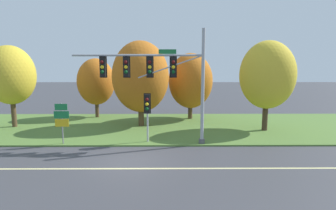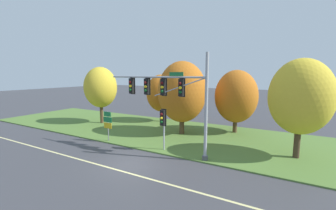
% 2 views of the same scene
% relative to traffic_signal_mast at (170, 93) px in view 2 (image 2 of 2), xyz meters
% --- Properties ---
extents(ground_plane, '(160.00, 160.00, 0.00)m').
position_rel_traffic_signal_mast_xyz_m(ground_plane, '(-1.55, -2.89, -4.62)').
color(ground_plane, '#3D3D42').
extents(lane_stripe, '(36.00, 0.16, 0.01)m').
position_rel_traffic_signal_mast_xyz_m(lane_stripe, '(-1.55, -4.09, -4.62)').
color(lane_stripe, beige).
rests_on(lane_stripe, ground).
extents(grass_verge, '(48.00, 11.50, 0.10)m').
position_rel_traffic_signal_mast_xyz_m(grass_verge, '(-1.55, 5.36, -4.57)').
color(grass_verge, '#517533').
rests_on(grass_verge, ground).
extents(traffic_signal_mast, '(8.39, 0.49, 7.33)m').
position_rel_traffic_signal_mast_xyz_m(traffic_signal_mast, '(0.00, 0.00, 0.00)').
color(traffic_signal_mast, '#9EA0A5').
rests_on(traffic_signal_mast, grass_verge).
extents(pedestrian_signal_near_kerb, '(0.46, 0.55, 3.25)m').
position_rel_traffic_signal_mast_xyz_m(pedestrian_signal_near_kerb, '(-0.81, 0.30, -2.15)').
color(pedestrian_signal_near_kerb, '#9EA0A5').
rests_on(pedestrian_signal_near_kerb, grass_verge).
extents(route_sign_post, '(0.97, 0.08, 2.67)m').
position_rel_traffic_signal_mast_xyz_m(route_sign_post, '(-6.30, -0.00, -2.83)').
color(route_sign_post, slate).
rests_on(route_sign_post, grass_verge).
extents(tree_nearest_road, '(3.85, 3.85, 6.73)m').
position_rel_traffic_signal_mast_xyz_m(tree_nearest_road, '(-12.34, 5.06, -0.22)').
color(tree_nearest_road, '#4C3823').
rests_on(tree_nearest_road, grass_verge).
extents(tree_left_of_mast, '(3.66, 3.66, 5.84)m').
position_rel_traffic_signal_mast_xyz_m(tree_left_of_mast, '(-6.52, 9.40, -0.98)').
color(tree_left_of_mast, '#4C3823').
rests_on(tree_left_of_mast, grass_verge).
extents(tree_behind_signpost, '(4.76, 4.76, 7.14)m').
position_rel_traffic_signal_mast_xyz_m(tree_behind_signpost, '(-1.72, 5.45, -0.37)').
color(tree_behind_signpost, '#4C3823').
rests_on(tree_behind_signpost, grass_verge).
extents(tree_mid_verge, '(4.21, 4.21, 6.30)m').
position_rel_traffic_signal_mast_xyz_m(tree_mid_verge, '(2.77, 8.55, -0.86)').
color(tree_mid_verge, '#4C3823').
rests_on(tree_mid_verge, grass_verge).
extents(tree_tall_centre, '(4.19, 4.19, 6.98)m').
position_rel_traffic_signal_mast_xyz_m(tree_tall_centre, '(8.24, 3.65, -0.17)').
color(tree_tall_centre, '#423021').
rests_on(tree_tall_centre, grass_verge).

